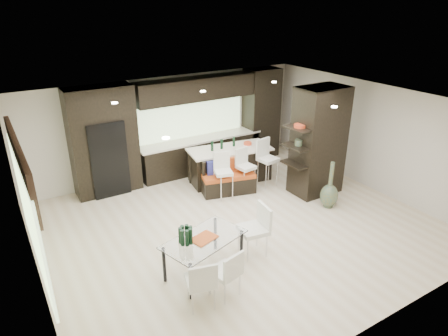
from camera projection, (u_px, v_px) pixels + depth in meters
ground at (238, 225)px, 8.76m from camera, size 8.00×8.00×0.00m
back_wall at (169, 126)px, 10.97m from camera, size 8.00×0.02×2.70m
left_wall at (28, 222)px, 6.31m from camera, size 0.02×7.00×2.70m
right_wall at (370, 136)px, 10.14m from camera, size 0.02×7.00×2.70m
ceiling at (240, 105)px, 7.69m from camera, size 8.00×7.00×0.02m
window_left at (29, 215)px, 6.48m from camera, size 0.04×3.20×1.90m
window_back at (189, 116)px, 11.14m from camera, size 3.40×0.04×1.20m
stone_accent at (20, 164)px, 6.14m from camera, size 0.08×3.00×0.80m
ceiling_spots at (233, 103)px, 7.89m from camera, size 4.00×3.00×0.02m
back_cabinetry at (191, 126)px, 10.95m from camera, size 6.80×0.68×2.70m
refrigerator at (106, 157)px, 9.92m from camera, size 0.90×0.68×1.90m
partition_column at (318, 141)px, 9.79m from camera, size 1.20×0.80×2.70m
kitchen_island at (230, 164)px, 10.75m from camera, size 2.31×1.29×0.91m
stool_left at (223, 180)px, 9.82m from camera, size 0.51×0.51×0.93m
stool_mid at (246, 174)px, 10.15m from camera, size 0.45×0.45×0.91m
stool_right at (268, 167)px, 10.43m from camera, size 0.50×0.50×1.01m
bench at (229, 183)px, 10.12m from camera, size 1.42×0.84×0.51m
floor_vase at (330, 185)px, 9.32m from camera, size 0.54×0.54×1.15m
dining_table at (204, 255)px, 7.15m from camera, size 1.64×1.21×0.70m
chair_near at (225, 275)px, 6.57m from camera, size 0.53×0.53×0.82m
chair_far at (201, 284)px, 6.34m from camera, size 0.55×0.55×0.84m
chair_end at (253, 233)px, 7.62m from camera, size 0.58×0.58×0.94m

